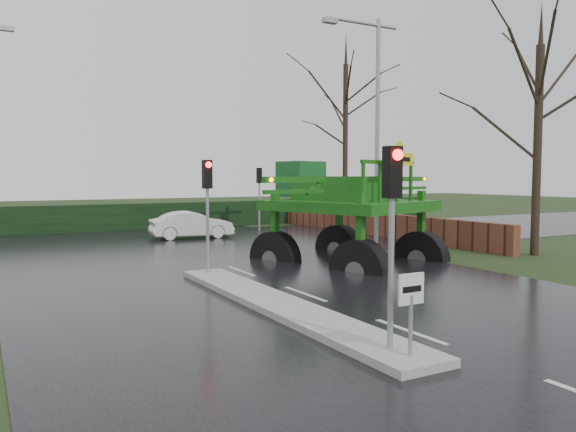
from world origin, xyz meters
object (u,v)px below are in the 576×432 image
traffic_signal_near (392,203)px  traffic_signal_far (259,185)px  street_light_right (372,110)px  white_sedan (192,238)px  keep_left_sign (411,301)px  traffic_signal_mid (207,191)px  crop_sprayer (354,194)px

traffic_signal_near → traffic_signal_far: size_ratio=1.00×
street_light_right → traffic_signal_near: bearing=-126.1°
traffic_signal_near → traffic_signal_far: same height
street_light_right → white_sedan: 10.61m
keep_left_sign → white_sedan: 19.80m
keep_left_sign → street_light_right: bearing=54.9°
traffic_signal_mid → street_light_right: street_light_right is taller
traffic_signal_near → street_light_right: bearing=53.9°
white_sedan → traffic_signal_near: bearing=175.6°
traffic_signal_near → white_sedan: traffic_signal_near is taller
keep_left_sign → traffic_signal_mid: traffic_signal_mid is taller
traffic_signal_near → street_light_right: street_light_right is taller
traffic_signal_far → traffic_signal_near: bearing=69.6°
traffic_signal_near → traffic_signal_mid: 8.50m
keep_left_sign → traffic_signal_far: traffic_signal_far is taller
traffic_signal_mid → crop_sprayer: size_ratio=0.39×
keep_left_sign → street_light_right: (9.49, 13.50, 4.93)m
crop_sprayer → traffic_signal_mid: bearing=147.3°
traffic_signal_mid → crop_sprayer: crop_sprayer is taller
keep_left_sign → traffic_signal_near: bearing=90.0°
crop_sprayer → white_sedan: crop_sprayer is taller
traffic_signal_near → traffic_signal_mid: bearing=90.0°
traffic_signal_far → street_light_right: (1.69, -8.01, 3.40)m
traffic_signal_far → crop_sprayer: 14.08m
traffic_signal_far → street_light_right: bearing=101.9°
traffic_signal_mid → crop_sprayer: (4.50, -1.17, -0.09)m
traffic_signal_mid → keep_left_sign: bearing=-90.0°
traffic_signal_near → white_sedan: (3.14, 19.03, -2.59)m
street_light_right → crop_sprayer: (-5.00, -5.68, -3.49)m
traffic_signal_far → crop_sprayer: size_ratio=0.39×
keep_left_sign → traffic_signal_far: 22.93m
traffic_signal_near → traffic_signal_far: 22.42m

